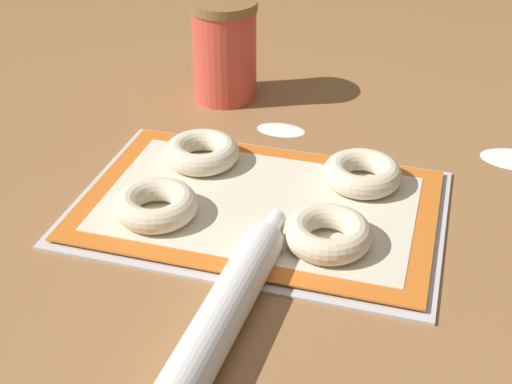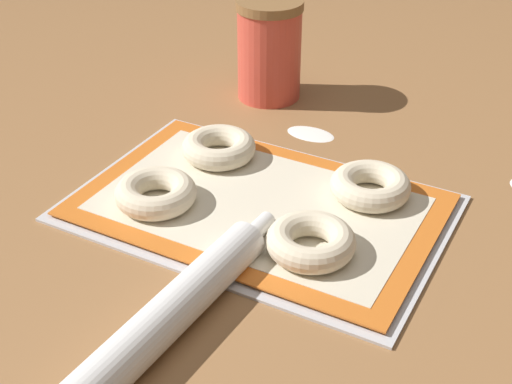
{
  "view_description": "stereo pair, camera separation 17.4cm",
  "coord_description": "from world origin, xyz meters",
  "px_view_note": "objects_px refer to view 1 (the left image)",
  "views": [
    {
      "loc": [
        0.22,
        -0.77,
        0.56
      ],
      "look_at": [
        -0.0,
        0.01,
        0.03
      ],
      "focal_mm": 50.0,
      "sensor_mm": 36.0,
      "label": 1
    },
    {
      "loc": [
        0.38,
        -0.7,
        0.56
      ],
      "look_at": [
        -0.0,
        0.01,
        0.03
      ],
      "focal_mm": 50.0,
      "sensor_mm": 36.0,
      "label": 2
    }
  ],
  "objects_px": {
    "bagel_front_left": "(156,205)",
    "rolling_pin": "(219,320)",
    "bagel_front_right": "(328,233)",
    "baking_tray": "(256,207)",
    "flour_canister": "(225,50)",
    "bagel_back_left": "(202,152)",
    "bagel_back_right": "(362,173)"
  },
  "relations": [
    {
      "from": "rolling_pin",
      "to": "bagel_back_left",
      "type": "bearing_deg",
      "value": 112.81
    },
    {
      "from": "baking_tray",
      "to": "bagel_front_right",
      "type": "height_order",
      "value": "bagel_front_right"
    },
    {
      "from": "flour_canister",
      "to": "bagel_front_left",
      "type": "bearing_deg",
      "value": -85.14
    },
    {
      "from": "bagel_front_left",
      "to": "rolling_pin",
      "type": "height_order",
      "value": "rolling_pin"
    },
    {
      "from": "bagel_front_right",
      "to": "bagel_back_right",
      "type": "height_order",
      "value": "same"
    },
    {
      "from": "rolling_pin",
      "to": "flour_canister",
      "type": "bearing_deg",
      "value": 107.58
    },
    {
      "from": "bagel_front_right",
      "to": "bagel_back_right",
      "type": "bearing_deg",
      "value": 83.03
    },
    {
      "from": "baking_tray",
      "to": "bagel_front_left",
      "type": "xyz_separation_m",
      "value": [
        -0.12,
        -0.07,
        0.02
      ]
    },
    {
      "from": "bagel_back_right",
      "to": "bagel_front_left",
      "type": "bearing_deg",
      "value": -148.13
    },
    {
      "from": "bagel_front_right",
      "to": "rolling_pin",
      "type": "distance_m",
      "value": 0.2
    },
    {
      "from": "bagel_front_left",
      "to": "bagel_back_right",
      "type": "height_order",
      "value": "same"
    },
    {
      "from": "bagel_front_right",
      "to": "rolling_pin",
      "type": "bearing_deg",
      "value": -113.98
    },
    {
      "from": "bagel_front_right",
      "to": "rolling_pin",
      "type": "height_order",
      "value": "rolling_pin"
    },
    {
      "from": "bagel_back_right",
      "to": "flour_canister",
      "type": "relative_size",
      "value": 0.63
    },
    {
      "from": "bagel_front_right",
      "to": "bagel_back_left",
      "type": "bearing_deg",
      "value": 146.04
    },
    {
      "from": "bagel_front_left",
      "to": "rolling_pin",
      "type": "xyz_separation_m",
      "value": [
        0.15,
        -0.18,
        -0.0
      ]
    },
    {
      "from": "baking_tray",
      "to": "rolling_pin",
      "type": "xyz_separation_m",
      "value": [
        0.03,
        -0.25,
        0.02
      ]
    },
    {
      "from": "bagel_front_right",
      "to": "bagel_back_right",
      "type": "relative_size",
      "value": 1.0
    },
    {
      "from": "baking_tray",
      "to": "bagel_back_left",
      "type": "relative_size",
      "value": 4.5
    },
    {
      "from": "bagel_back_left",
      "to": "rolling_pin",
      "type": "distance_m",
      "value": 0.36
    },
    {
      "from": "baking_tray",
      "to": "flour_canister",
      "type": "relative_size",
      "value": 2.85
    },
    {
      "from": "bagel_front_left",
      "to": "bagel_front_right",
      "type": "distance_m",
      "value": 0.23
    },
    {
      "from": "bagel_front_right",
      "to": "baking_tray",
      "type": "bearing_deg",
      "value": 149.49
    },
    {
      "from": "baking_tray",
      "to": "bagel_back_left",
      "type": "xyz_separation_m",
      "value": [
        -0.11,
        0.08,
        0.02
      ]
    },
    {
      "from": "bagel_front_left",
      "to": "flour_canister",
      "type": "relative_size",
      "value": 0.63
    },
    {
      "from": "baking_tray",
      "to": "bagel_front_right",
      "type": "distance_m",
      "value": 0.13
    },
    {
      "from": "bagel_back_right",
      "to": "rolling_pin",
      "type": "distance_m",
      "value": 0.35
    },
    {
      "from": "bagel_back_left",
      "to": "bagel_back_right",
      "type": "relative_size",
      "value": 1.0
    },
    {
      "from": "baking_tray",
      "to": "bagel_front_right",
      "type": "xyz_separation_m",
      "value": [
        0.11,
        -0.07,
        0.02
      ]
    },
    {
      "from": "bagel_back_right",
      "to": "flour_canister",
      "type": "height_order",
      "value": "flour_canister"
    },
    {
      "from": "bagel_front_left",
      "to": "rolling_pin",
      "type": "bearing_deg",
      "value": -50.53
    },
    {
      "from": "bagel_front_right",
      "to": "rolling_pin",
      "type": "relative_size",
      "value": 0.27
    }
  ]
}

